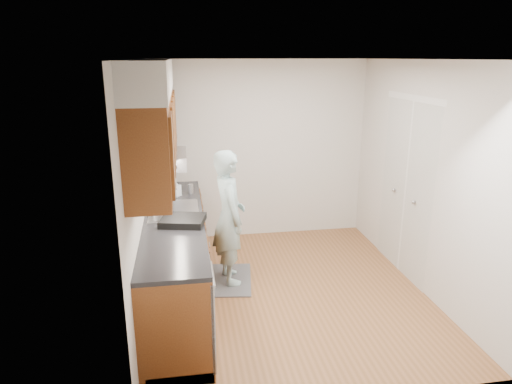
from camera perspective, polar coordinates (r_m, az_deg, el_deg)
floor at (r=5.26m, az=3.79°, el=-12.13°), size 3.50×3.50×0.00m
ceiling at (r=4.62m, az=4.39°, el=16.21°), size 3.50×3.50×0.00m
wall_left at (r=4.69m, az=-14.08°, el=0.28°), size 0.02×3.50×2.50m
wall_right at (r=5.33m, az=19.96°, el=1.72°), size 0.02×3.50×2.50m
wall_back at (r=6.46m, az=0.52°, el=5.18°), size 3.00×0.02×2.50m
counter at (r=4.93m, az=-9.95°, el=-8.08°), size 0.64×2.80×1.30m
upper_cabinets at (r=4.58m, az=-12.52°, el=8.96°), size 0.47×2.80×1.21m
closet_door at (r=5.64m, az=18.19°, el=0.29°), size 0.02×1.22×2.05m
floor_mat at (r=5.47m, az=-3.24°, el=-10.87°), size 0.59×0.88×0.02m
person at (r=5.12m, az=-3.40°, el=-2.07°), size 0.50×0.67×1.75m
soap_bottle_a at (r=5.43m, az=-11.86°, el=0.59°), size 0.10×0.10×0.25m
soap_bottle_b at (r=5.46m, az=-9.97°, el=0.52°), size 0.13×0.13×0.20m
steel_can at (r=5.54m, az=-8.17°, el=0.38°), size 0.08×0.08×0.11m
dish_rack at (r=4.56m, az=-9.12°, el=-3.54°), size 0.48×0.43×0.07m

